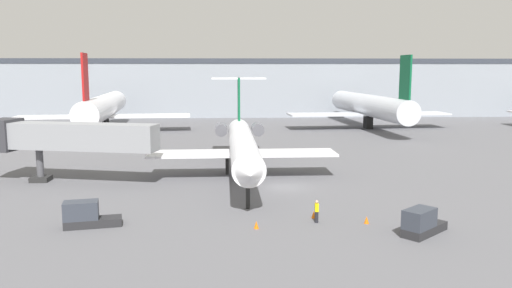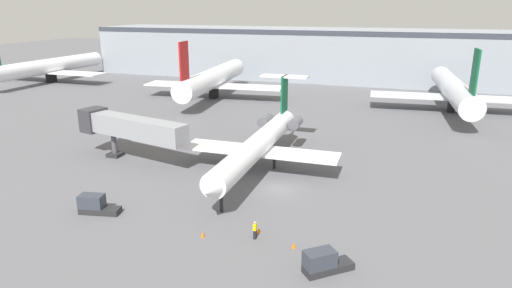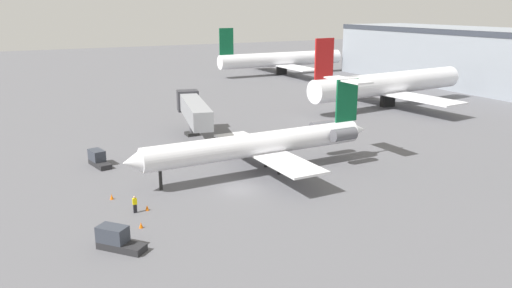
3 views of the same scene
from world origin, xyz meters
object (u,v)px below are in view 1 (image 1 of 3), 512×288
baggage_tug_trailing (422,223)px  jet_bridge (62,137)px  ground_crew_marshaller (317,211)px  traffic_cone_mid (314,214)px  baggage_tug_lead (86,216)px  traffic_cone_near (367,220)px  traffic_cone_far (256,225)px  parked_airliner_centre (369,106)px  regional_jet (242,143)px  parked_airliner_west_mid (103,107)px

baggage_tug_trailing → jet_bridge: bearing=149.1°
ground_crew_marshaller → jet_bridge: bearing=147.6°
traffic_cone_mid → baggage_tug_lead: bearing=-175.1°
jet_bridge → ground_crew_marshaller: bearing=-32.4°
baggage_tug_lead → traffic_cone_near: 20.36m
traffic_cone_near → traffic_cone_mid: 3.99m
baggage_tug_trailing → traffic_cone_near: size_ratio=7.15×
baggage_tug_lead → traffic_cone_mid: 16.76m
traffic_cone_far → jet_bridge: bearing=139.5°
baggage_tug_trailing → traffic_cone_near: 4.16m
baggage_tug_lead → traffic_cone_near: (20.35, -0.14, -0.56)m
parked_airliner_centre → regional_jet: bearing=-120.2°
baggage_tug_lead → traffic_cone_far: (12.19, -0.97, -0.56)m
baggage_tug_trailing → traffic_cone_far: size_ratio=7.15×
ground_crew_marshaller → baggage_tug_trailing: baggage_tug_trailing is taller
ground_crew_marshaller → parked_airliner_centre: size_ratio=0.05×
baggage_tug_lead → traffic_cone_far: baggage_tug_lead is taller
ground_crew_marshaller → baggage_tug_trailing: (6.70, -3.18, -0.02)m
jet_bridge → baggage_tug_trailing: jet_bridge is taller
baggage_tug_trailing → traffic_cone_far: baggage_tug_trailing is taller
jet_bridge → ground_crew_marshaller: jet_bridge is taller
traffic_cone_near → baggage_tug_lead: bearing=179.6°
regional_jet → baggage_tug_lead: bearing=-124.2°
baggage_tug_lead → baggage_tug_trailing: size_ratio=1.07×
ground_crew_marshaller → parked_airliner_centre: 62.97m
regional_jet → traffic_cone_mid: regional_jet is taller
ground_crew_marshaller → parked_airliner_centre: parked_airliner_centre is taller
ground_crew_marshaller → traffic_cone_mid: bearing=91.2°
jet_bridge → traffic_cone_far: (18.54, -15.86, -4.33)m
baggage_tug_lead → parked_airliner_west_mid: parked_airliner_west_mid is taller
regional_jet → ground_crew_marshaller: 17.69m
baggage_tug_trailing → parked_airliner_west_mid: size_ratio=0.11×
ground_crew_marshaller → traffic_cone_far: bearing=-164.5°
traffic_cone_near → ground_crew_marshaller: bearing=173.4°
traffic_cone_mid → parked_airliner_centre: (19.90, 58.50, 4.08)m
jet_bridge → traffic_cone_mid: size_ratio=31.82×
jet_bridge → parked_airliner_west_mid: (-6.55, 42.25, -0.18)m
regional_jet → traffic_cone_mid: (5.15, -15.54, -3.32)m
baggage_tug_trailing → parked_airliner_centre: 64.30m
traffic_cone_far → parked_airliner_west_mid: bearing=113.4°
jet_bridge → traffic_cone_far: bearing=-40.5°
traffic_cone_near → parked_airliner_west_mid: 66.36m
traffic_cone_mid → baggage_tug_trailing: bearing=-32.8°
baggage_tug_lead → traffic_cone_mid: bearing=4.9°
jet_bridge → parked_airliner_centre: 62.23m
traffic_cone_mid → parked_airliner_centre: 61.93m
traffic_cone_near → traffic_cone_far: (-8.16, -0.83, 0.00)m
jet_bridge → traffic_cone_mid: jet_bridge is taller
baggage_tug_lead → regional_jet: bearing=55.8°
baggage_tug_trailing → parked_airliner_west_mid: bearing=121.2°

